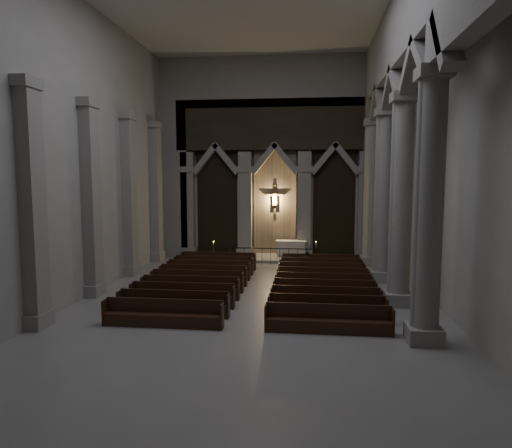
{
  "coord_description": "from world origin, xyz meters",
  "views": [
    {
      "loc": [
        2.0,
        -16.16,
        4.97
      ],
      "look_at": [
        -0.17,
        3.0,
        2.92
      ],
      "focal_mm": 32.0,
      "sensor_mm": 36.0,
      "label": 1
    }
  ],
  "objects_px": {
    "candle_stand_left": "(214,257)",
    "pews": "(259,286)",
    "altar": "(291,248)",
    "altar_rail": "(271,253)",
    "worshipper": "(308,262)",
    "candle_stand_right": "(316,258)"
  },
  "relations": [
    {
      "from": "altar_rail",
      "to": "pews",
      "type": "relative_size",
      "value": 0.51
    },
    {
      "from": "altar_rail",
      "to": "candle_stand_left",
      "type": "bearing_deg",
      "value": 172.01
    },
    {
      "from": "altar_rail",
      "to": "worshipper",
      "type": "bearing_deg",
      "value": -39.7
    },
    {
      "from": "pews",
      "to": "candle_stand_left",
      "type": "bearing_deg",
      "value": 116.97
    },
    {
      "from": "altar_rail",
      "to": "candle_stand_left",
      "type": "distance_m",
      "value": 3.38
    },
    {
      "from": "candle_stand_left",
      "to": "worshipper",
      "type": "bearing_deg",
      "value": -21.92
    },
    {
      "from": "altar",
      "to": "candle_stand_left",
      "type": "bearing_deg",
      "value": -157.41
    },
    {
      "from": "altar",
      "to": "pews",
      "type": "xyz_separation_m",
      "value": [
        -1.05,
        -8.37,
        -0.32
      ]
    },
    {
      "from": "altar",
      "to": "pews",
      "type": "height_order",
      "value": "altar"
    },
    {
      "from": "candle_stand_left",
      "to": "pews",
      "type": "relative_size",
      "value": 0.12
    },
    {
      "from": "altar_rail",
      "to": "worshipper",
      "type": "distance_m",
      "value": 2.65
    },
    {
      "from": "altar_rail",
      "to": "pews",
      "type": "bearing_deg",
      "value": -90.0
    },
    {
      "from": "altar",
      "to": "candle_stand_left",
      "type": "distance_m",
      "value": 4.75
    },
    {
      "from": "altar",
      "to": "worshipper",
      "type": "distance_m",
      "value": 4.11
    },
    {
      "from": "altar",
      "to": "altar_rail",
      "type": "xyz_separation_m",
      "value": [
        -1.05,
        -2.29,
        0.04
      ]
    },
    {
      "from": "altar",
      "to": "pews",
      "type": "distance_m",
      "value": 8.44
    },
    {
      "from": "altar",
      "to": "worshipper",
      "type": "height_order",
      "value": "worshipper"
    },
    {
      "from": "altar",
      "to": "altar_rail",
      "type": "relative_size",
      "value": 0.36
    },
    {
      "from": "candle_stand_left",
      "to": "worshipper",
      "type": "xyz_separation_m",
      "value": [
        5.37,
        -2.16,
        0.21
      ]
    },
    {
      "from": "pews",
      "to": "worshipper",
      "type": "xyz_separation_m",
      "value": [
        2.04,
        4.38,
        0.25
      ]
    },
    {
      "from": "altar",
      "to": "candle_stand_left",
      "type": "height_order",
      "value": "candle_stand_left"
    },
    {
      "from": "candle_stand_left",
      "to": "candle_stand_right",
      "type": "bearing_deg",
      "value": 0.59
    }
  ]
}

